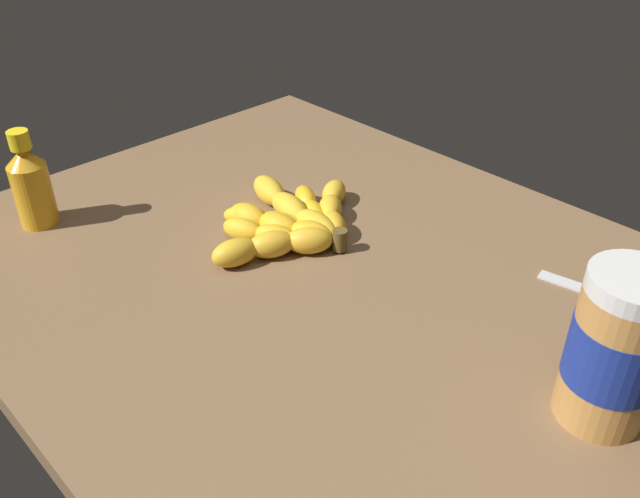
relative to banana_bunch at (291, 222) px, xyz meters
The scene contains 5 objects.
ground_plane 9.35cm from the banana_bunch, 22.91° to the right, with size 97.22×78.21×3.41cm, color brown.
banana_bunch is the anchor object (origin of this frame).
peanut_butter_jar 46.41cm from the banana_bunch, ahead, with size 8.75×8.75×16.66cm.
honey_bottle 36.78cm from the banana_bunch, 138.22° to the right, with size 5.30×5.30×14.23cm.
butter_knife 43.79cm from the banana_bunch, 24.68° to the left, with size 17.33×5.08×1.20cm.
Camera 1 is at (52.19, -48.84, 50.07)cm, focal length 37.35 mm.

